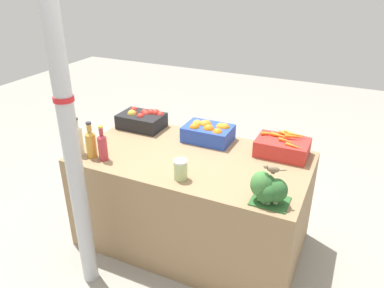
# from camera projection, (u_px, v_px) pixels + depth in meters

# --- Properties ---
(ground_plane) EXTENTS (10.00, 10.00, 0.00)m
(ground_plane) POSITION_uv_depth(u_px,v_px,m) (192.00, 239.00, 3.07)
(ground_plane) COLOR gray
(market_table) EXTENTS (1.68, 0.92, 0.77)m
(market_table) POSITION_uv_depth(u_px,v_px,m) (192.00, 200.00, 2.90)
(market_table) COLOR #937551
(market_table) RESTS_ON ground_plane
(support_pole) EXTENTS (0.12, 0.12, 2.49)m
(support_pole) POSITION_uv_depth(u_px,v_px,m) (66.00, 116.00, 2.15)
(support_pole) COLOR #B7BABF
(support_pole) RESTS_ON ground_plane
(apple_crate) EXTENTS (0.37, 0.26, 0.16)m
(apple_crate) POSITION_uv_depth(u_px,v_px,m) (142.00, 119.00, 3.19)
(apple_crate) COLOR black
(apple_crate) RESTS_ON market_table
(orange_crate) EXTENTS (0.37, 0.26, 0.16)m
(orange_crate) POSITION_uv_depth(u_px,v_px,m) (208.00, 132.00, 2.95)
(orange_crate) COLOR #2847B7
(orange_crate) RESTS_ON market_table
(carrot_crate) EXTENTS (0.37, 0.26, 0.16)m
(carrot_crate) POSITION_uv_depth(u_px,v_px,m) (283.00, 147.00, 2.73)
(carrot_crate) COLOR red
(carrot_crate) RESTS_ON market_table
(broccoli_pile) EXTENTS (0.23, 0.18, 0.20)m
(broccoli_pile) POSITION_uv_depth(u_px,v_px,m) (267.00, 189.00, 2.16)
(broccoli_pile) COLOR #2D602D
(broccoli_pile) RESTS_ON market_table
(juice_bottle_cloudy) EXTENTS (0.07, 0.07, 0.28)m
(juice_bottle_cloudy) POSITION_uv_depth(u_px,v_px,m) (78.00, 139.00, 2.72)
(juice_bottle_cloudy) COLOR beige
(juice_bottle_cloudy) RESTS_ON market_table
(juice_bottle_amber) EXTENTS (0.07, 0.07, 0.27)m
(juice_bottle_amber) POSITION_uv_depth(u_px,v_px,m) (91.00, 143.00, 2.68)
(juice_bottle_amber) COLOR gold
(juice_bottle_amber) RESTS_ON market_table
(juice_bottle_ruby) EXTENTS (0.07, 0.07, 0.26)m
(juice_bottle_ruby) POSITION_uv_depth(u_px,v_px,m) (103.00, 146.00, 2.64)
(juice_bottle_ruby) COLOR #B2333D
(juice_bottle_ruby) RESTS_ON market_table
(pickle_jar) EXTENTS (0.09, 0.09, 0.14)m
(pickle_jar) POSITION_uv_depth(u_px,v_px,m) (181.00, 169.00, 2.42)
(pickle_jar) COLOR #B2C684
(pickle_jar) RESTS_ON market_table
(sparrow_bird) EXTENTS (0.14, 0.05, 0.05)m
(sparrow_bird) POSITION_uv_depth(u_px,v_px,m) (272.00, 169.00, 2.11)
(sparrow_bird) COLOR #4C3D2D
(sparrow_bird) RESTS_ON broccoli_pile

